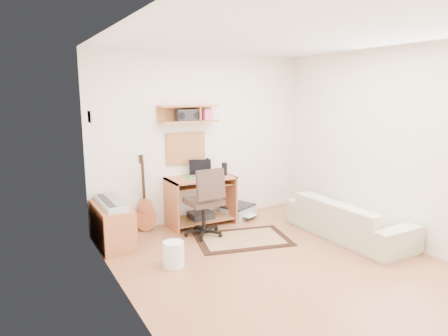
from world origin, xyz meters
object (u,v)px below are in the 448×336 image
printer (238,212)px  sofa (348,212)px  desk (201,201)px  task_chair (204,201)px  cabinet (112,225)px

printer → sofa: (0.86, -1.55, 0.28)m
desk → printer: bearing=3.4°
desk → printer: (0.70, 0.04, -0.29)m
task_chair → cabinet: size_ratio=1.12×
cabinet → desk: bearing=7.1°
cabinet → sofa: 3.25m
cabinet → printer: 2.12m
desk → sofa: bearing=-44.0°
printer → sofa: 1.79m
task_chair → cabinet: (-1.22, 0.29, -0.23)m
sofa → cabinet: bearing=65.8°
desk → cabinet: (-1.40, -0.18, -0.10)m
desk → sofa: size_ratio=0.54×
desk → cabinet: desk is taller
desk → task_chair: bearing=-111.4°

